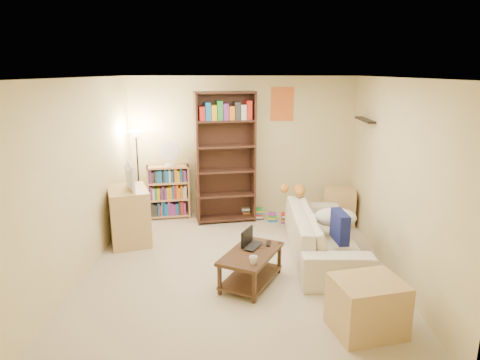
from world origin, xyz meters
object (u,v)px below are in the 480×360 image
object	(u,v)px
tabby_cat	(297,190)
side_table	(340,206)
tall_bookshelf	(225,155)
desk_fan	(170,153)
short_bookshelf	(169,192)
tv_stand	(129,215)
sofa	(324,234)
television	(126,176)
floor_lamp	(137,150)
mug	(253,260)
laptop	(257,247)
end_cabinet	(367,306)
coffee_table	(251,263)

from	to	relation	value
tabby_cat	side_table	distance (m)	1.07
tall_bookshelf	desk_fan	size ratio (longest dim) A/B	5.03
short_bookshelf	tv_stand	bearing A→B (deg)	-120.66
side_table	sofa	bearing A→B (deg)	-110.54
television	floor_lamp	xyz separation A→B (m)	(-0.06, 0.91, 0.24)
tall_bookshelf	floor_lamp	world-z (taller)	tall_bookshelf
television	desk_fan	size ratio (longest dim) A/B	1.48
short_bookshelf	tall_bookshelf	bearing A→B (deg)	-21.95
tabby_cat	floor_lamp	size ratio (longest dim) A/B	0.32
side_table	television	bearing A→B (deg)	-165.32
desk_fan	side_table	size ratio (longest dim) A/B	0.74
side_table	tv_stand	bearing A→B (deg)	-165.32
short_bookshelf	mug	bearing A→B (deg)	-73.91
laptop	television	bearing A→B (deg)	81.66
laptop	desk_fan	size ratio (longest dim) A/B	0.85
mug	tall_bookshelf	bearing A→B (deg)	99.60
sofa	tall_bookshelf	distance (m)	2.25
sofa	short_bookshelf	size ratio (longest dim) A/B	2.38
end_cabinet	short_bookshelf	bearing A→B (deg)	126.88
coffee_table	mug	size ratio (longest dim) A/B	10.57
laptop	tv_stand	bearing A→B (deg)	81.66
desk_fan	floor_lamp	distance (m)	0.57
mug	side_table	world-z (taller)	side_table
side_table	laptop	bearing A→B (deg)	-125.31
tabby_cat	tv_stand	bearing A→B (deg)	-171.86
coffee_table	floor_lamp	size ratio (longest dim) A/B	0.67
side_table	end_cabinet	distance (m)	3.24
sofa	tall_bookshelf	world-z (taller)	tall_bookshelf
tall_bookshelf	short_bookshelf	xyz separation A→B (m)	(-1.04, 0.19, -0.72)
sofa	end_cabinet	distance (m)	1.83
short_bookshelf	end_cabinet	world-z (taller)	short_bookshelf
television	tall_bookshelf	distance (m)	1.75
side_table	coffee_table	bearing A→B (deg)	-125.02
sofa	short_bookshelf	world-z (taller)	short_bookshelf
coffee_table	short_bookshelf	distance (m)	2.90
coffee_table	end_cabinet	bearing A→B (deg)	-16.49
laptop	television	size ratio (longest dim) A/B	0.57
tabby_cat	desk_fan	distance (m)	2.32
sofa	laptop	world-z (taller)	sofa
coffee_table	laptop	distance (m)	0.22
television	short_bookshelf	xyz separation A→B (m)	(0.40, 1.17, -0.57)
desk_fan	side_table	bearing A→B (deg)	-4.41
desk_fan	floor_lamp	xyz separation A→B (m)	(-0.52, -0.21, 0.10)
coffee_table	television	size ratio (longest dim) A/B	1.61
coffee_table	laptop	xyz separation A→B (m)	(0.07, 0.13, 0.16)
tabby_cat	tall_bookshelf	size ratio (longest dim) A/B	0.23
floor_lamp	sofa	bearing A→B (deg)	-25.36
television	laptop	bearing A→B (deg)	-142.37
mug	television	size ratio (longest dim) A/B	0.15
laptop	desk_fan	bearing A→B (deg)	55.89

